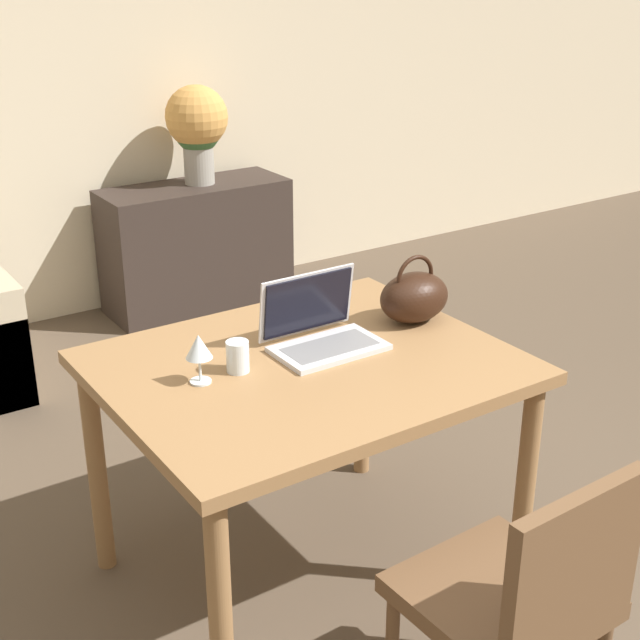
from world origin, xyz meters
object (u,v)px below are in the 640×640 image
(flower_vase, at_px, (197,125))
(laptop, at_px, (319,327))
(chair, at_px, (523,595))
(handbag, at_px, (414,297))
(drinking_glass, at_px, (238,356))
(wine_glass, at_px, (199,348))

(flower_vase, bearing_deg, laptop, -107.96)
(chair, relative_size, laptop, 2.49)
(handbag, height_order, flower_vase, flower_vase)
(drinking_glass, relative_size, handbag, 0.38)
(drinking_glass, xyz_separation_m, handbag, (0.66, 0.01, 0.04))
(laptop, height_order, wine_glass, laptop)
(chair, relative_size, wine_glass, 5.68)
(handbag, bearing_deg, flower_vase, 80.56)
(laptop, relative_size, flower_vase, 0.62)
(drinking_glass, bearing_deg, flower_vase, 65.86)
(wine_glass, bearing_deg, handbag, 1.15)
(wine_glass, bearing_deg, laptop, 4.30)
(laptop, height_order, drinking_glass, laptop)
(laptop, relative_size, drinking_glass, 3.57)
(wine_glass, relative_size, flower_vase, 0.27)
(wine_glass, distance_m, flower_vase, 2.60)
(flower_vase, bearing_deg, chair, -103.47)
(laptop, bearing_deg, flower_vase, 72.04)
(drinking_glass, bearing_deg, handbag, 1.01)
(chair, xyz_separation_m, laptop, (0.03, 0.92, 0.37))
(chair, relative_size, drinking_glass, 8.87)
(handbag, bearing_deg, drinking_glass, -178.99)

